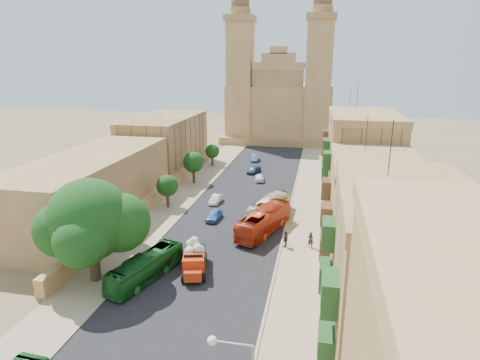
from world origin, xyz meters
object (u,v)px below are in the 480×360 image
at_px(car_blue_b, 255,158).
at_px(pedestrian_a, 311,240).
at_px(bus_red_east, 264,221).
at_px(car_cream, 270,210).
at_px(olive_pickup, 280,209).
at_px(car_blue_a, 214,215).
at_px(street_tree_a, 128,219).
at_px(street_tree_b, 167,186).
at_px(car_white_a, 216,199).
at_px(car_white_b, 260,177).
at_px(ficus_tree, 91,222).
at_px(red_truck, 194,258).
at_px(street_tree_c, 193,162).
at_px(pedestrian_c, 286,239).
at_px(car_dkblue, 254,170).
at_px(bus_green_north, 146,267).
at_px(church, 280,103).
at_px(street_tree_d, 212,151).
at_px(bus_cream_east, 270,207).

distance_m(car_blue_b, pedestrian_a, 40.75).
bearing_deg(bus_red_east, car_cream, -71.34).
distance_m(olive_pickup, car_blue_a, 8.91).
relative_size(street_tree_a, street_tree_b, 0.92).
xyz_separation_m(olive_pickup, car_blue_a, (-8.26, -3.34, -0.25)).
xyz_separation_m(car_white_a, pedestrian_a, (14.03, -12.06, 0.35)).
relative_size(olive_pickup, car_white_b, 1.20).
bearing_deg(car_white_a, ficus_tree, -100.59).
distance_m(red_truck, car_cream, 17.50).
distance_m(ficus_tree, pedestrian_a, 22.98).
bearing_deg(car_blue_a, olive_pickup, 26.16).
bearing_deg(street_tree_b, car_blue_a, -23.60).
distance_m(street_tree_c, pedestrian_c, 27.88).
bearing_deg(car_dkblue, car_white_a, -81.10).
height_order(bus_green_north, car_cream, bus_green_north).
bearing_deg(car_blue_b, car_dkblue, -88.93).
height_order(street_tree_a, pedestrian_c, street_tree_a).
height_order(church, pedestrian_a, church).
height_order(car_white_b, pedestrian_c, pedestrian_c).
bearing_deg(street_tree_a, pedestrian_c, 7.99).
xyz_separation_m(car_white_b, pedestrian_c, (6.76, -24.97, 0.32)).
bearing_deg(bus_green_north, car_dkblue, 101.54).
distance_m(street_tree_d, car_white_a, 22.03).
xyz_separation_m(bus_red_east, car_dkblue, (-5.58, 26.22, -0.92)).
bearing_deg(car_blue_b, pedestrian_c, -83.26).
xyz_separation_m(church, street_tree_b, (-10.00, -54.61, -6.38)).
distance_m(street_tree_d, car_blue_a, 28.48).
bearing_deg(church, car_white_a, -94.24).
relative_size(church, car_dkblue, 9.65).
relative_size(street_tree_d, red_truck, 0.73).
bearing_deg(street_tree_a, bus_cream_east, 38.69).
xyz_separation_m(ficus_tree, car_dkblue, (8.38, 40.14, -5.30)).
xyz_separation_m(church, red_truck, (-0.81, -71.23, -8.07)).
bearing_deg(car_white_a, church, 88.85).
bearing_deg(street_tree_d, bus_red_east, -64.17).
relative_size(bus_green_north, pedestrian_c, 4.77).
bearing_deg(pedestrian_c, ficus_tree, -41.04).
bearing_deg(street_tree_d, car_dkblue, -23.23).
height_order(bus_cream_east, pedestrian_a, bus_cream_east).
xyz_separation_m(car_cream, car_white_b, (-3.77, 15.39, 0.04)).
distance_m(bus_green_north, car_blue_a, 15.91).
height_order(street_tree_c, bus_red_east, street_tree_c).
bearing_deg(street_tree_c, bus_red_east, -51.14).
bearing_deg(street_tree_b, street_tree_a, -90.00).
relative_size(street_tree_b, car_white_a, 1.37).
bearing_deg(street_tree_d, olive_pickup, -56.47).
distance_m(red_truck, bus_red_east, 11.84).
xyz_separation_m(bus_green_north, car_white_a, (0.98, 22.02, -0.69)).
distance_m(street_tree_d, pedestrian_c, 37.88).
xyz_separation_m(street_tree_a, red_truck, (9.19, -4.62, -1.43)).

